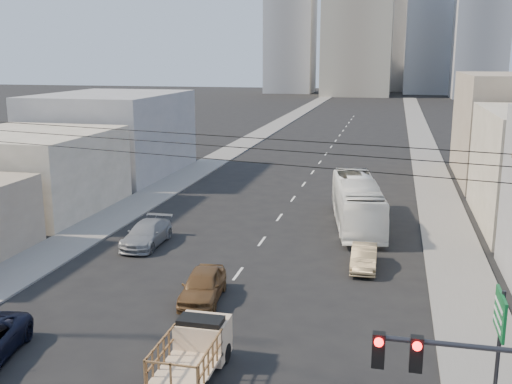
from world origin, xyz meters
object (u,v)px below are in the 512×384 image
at_px(flatbed_pickup, 194,348).
at_px(green_sign, 499,331).
at_px(sedan_grey, 147,234).
at_px(sedan_brown, 203,285).
at_px(sedan_tan, 364,257).
at_px(city_bus, 357,203).

height_order(flatbed_pickup, green_sign, green_sign).
relative_size(sedan_grey, green_sign, 1.01).
xyz_separation_m(sedan_brown, sedan_tan, (7.34, 6.30, -0.11)).
relative_size(flatbed_pickup, sedan_grey, 0.87).
distance_m(city_bus, sedan_grey, 14.60).
xyz_separation_m(flatbed_pickup, sedan_grey, (-7.98, 14.27, -0.36)).
relative_size(city_bus, sedan_grey, 2.33).
bearing_deg(sedan_brown, sedan_grey, 123.04).
bearing_deg(sedan_tan, sedan_grey, 173.68).
distance_m(city_bus, green_sign, 24.35).
distance_m(flatbed_pickup, sedan_tan, 14.15).
bearing_deg(sedan_brown, sedan_tan, 34.53).
relative_size(sedan_tan, sedan_grey, 0.78).
bearing_deg(sedan_brown, flatbed_pickup, -80.71).
relative_size(flatbed_pickup, city_bus, 0.37).
bearing_deg(sedan_tan, flatbed_pickup, -113.93).
height_order(flatbed_pickup, sedan_brown, flatbed_pickup).
relative_size(city_bus, sedan_tan, 2.98).
height_order(flatbed_pickup, sedan_grey, flatbed_pickup).
bearing_deg(sedan_grey, flatbed_pickup, -62.19).
bearing_deg(city_bus, sedan_tan, -92.59).
distance_m(sedan_brown, green_sign, 14.97).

